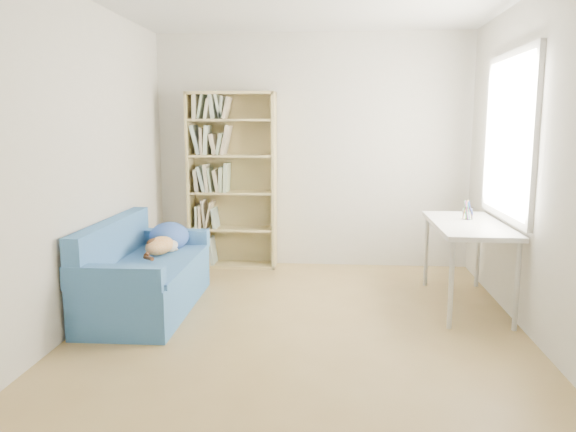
# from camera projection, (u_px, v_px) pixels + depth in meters

# --- Properties ---
(ground) EXTENTS (4.00, 4.00, 0.00)m
(ground) POSITION_uv_depth(u_px,v_px,m) (301.00, 324.00, 4.55)
(ground) COLOR olive
(ground) RESTS_ON ground
(room_shell) EXTENTS (3.54, 4.04, 2.62)m
(room_shell) POSITION_uv_depth(u_px,v_px,m) (315.00, 120.00, 4.31)
(room_shell) COLOR silver
(room_shell) RESTS_ON ground
(sofa) EXTENTS (0.79, 1.60, 0.79)m
(sofa) POSITION_uv_depth(u_px,v_px,m) (145.00, 274.00, 4.91)
(sofa) COLOR #27548B
(sofa) RESTS_ON ground
(bookshelf) EXTENTS (0.98, 0.30, 1.95)m
(bookshelf) POSITION_uv_depth(u_px,v_px,m) (232.00, 188.00, 6.28)
(bookshelf) COLOR tan
(bookshelf) RESTS_ON ground
(desk) EXTENTS (0.60, 1.31, 0.75)m
(desk) POSITION_uv_depth(u_px,v_px,m) (468.00, 230.00, 4.92)
(desk) COLOR white
(desk) RESTS_ON ground
(pen_cup) EXTENTS (0.09, 0.09, 0.18)m
(pen_cup) POSITION_uv_depth(u_px,v_px,m) (468.00, 212.00, 5.08)
(pen_cup) COLOR white
(pen_cup) RESTS_ON desk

